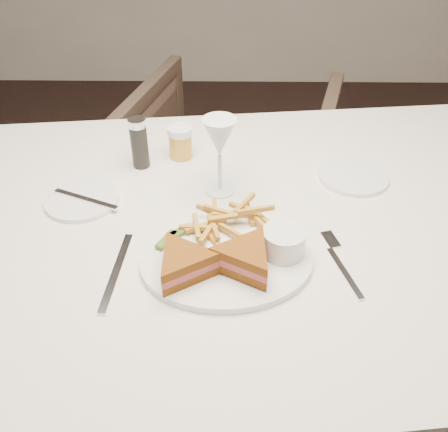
% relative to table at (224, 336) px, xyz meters
% --- Properties ---
extents(ground, '(5.00, 5.00, 0.00)m').
position_rel_table_xyz_m(ground, '(-0.24, -0.00, -0.38)').
color(ground, black).
rests_on(ground, ground).
extents(table, '(1.53, 1.11, 0.75)m').
position_rel_table_xyz_m(table, '(0.00, 0.00, 0.00)').
color(table, silver).
rests_on(table, ground).
extents(chair_far, '(0.87, 0.83, 0.74)m').
position_rel_table_xyz_m(chair_far, '(0.01, 0.81, -0.01)').
color(chair_far, '#48372C').
rests_on(chair_far, ground).
extents(table_setting, '(0.77, 0.60, 0.18)m').
position_rel_table_xyz_m(table_setting, '(-0.01, -0.04, 0.41)').
color(table_setting, white).
rests_on(table_setting, table).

